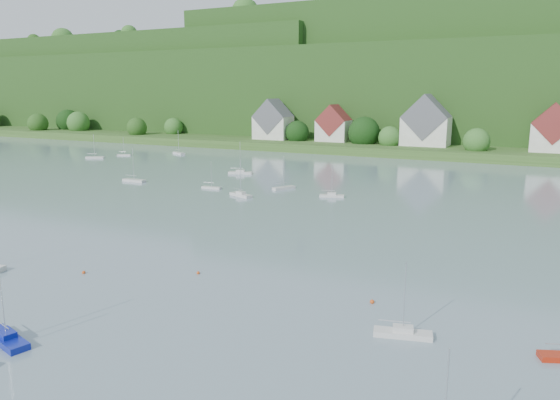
% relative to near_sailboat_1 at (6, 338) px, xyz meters
% --- Properties ---
extents(far_shore_strip, '(600.00, 60.00, 3.00)m').
position_rel_near_sailboat_1_xyz_m(far_shore_strip, '(-1.18, 174.53, 1.06)').
color(far_shore_strip, '#31511E').
rests_on(far_shore_strip, ground).
extents(forested_ridge, '(620.00, 181.22, 69.89)m').
position_rel_near_sailboat_1_xyz_m(forested_ridge, '(-0.79, 243.10, 22.45)').
color(forested_ridge, '#1D3D13').
rests_on(forested_ridge, ground).
extents(village_building_0, '(14.00, 10.40, 16.00)m').
position_rel_near_sailboat_1_xyz_m(village_building_0, '(-56.18, 161.53, 9.07)').
color(village_building_0, beige).
rests_on(village_building_0, far_shore_strip).
extents(village_building_1, '(12.00, 9.36, 14.00)m').
position_rel_near_sailboat_1_xyz_m(village_building_1, '(-31.18, 163.53, 8.31)').
color(village_building_1, beige).
rests_on(village_building_1, far_shore_strip).
extents(village_building_2, '(16.00, 11.44, 18.00)m').
position_rel_near_sailboat_1_xyz_m(village_building_2, '(3.82, 162.53, 9.83)').
color(village_building_2, beige).
rests_on(village_building_2, far_shore_strip).
extents(village_building_3, '(13.00, 10.40, 15.50)m').
position_rel_near_sailboat_1_xyz_m(village_building_3, '(43.82, 160.53, 8.99)').
color(village_building_3, beige).
rests_on(village_building_3, far_shore_strip).
extents(near_sailboat_1, '(6.29, 3.24, 8.17)m').
position_rel_near_sailboat_1_xyz_m(near_sailboat_1, '(0.00, 0.00, 0.00)').
color(near_sailboat_1, '#0E1B91').
rests_on(near_sailboat_1, ground).
extents(near_sailboat_3, '(5.43, 2.70, 7.07)m').
position_rel_near_sailboat_1_xyz_m(near_sailboat_3, '(31.26, 16.78, -0.03)').
color(near_sailboat_3, silver).
rests_on(near_sailboat_3, ground).
extents(mooring_buoy_0, '(0.43, 0.43, 0.43)m').
position_rel_near_sailboat_1_xyz_m(mooring_buoy_0, '(-7.84, 16.33, -0.44)').
color(mooring_buoy_0, '#CC4B17').
rests_on(mooring_buoy_0, ground).
extents(mooring_buoy_2, '(0.49, 0.49, 0.49)m').
position_rel_near_sailboat_1_xyz_m(mooring_buoy_2, '(26.51, 23.09, -0.44)').
color(mooring_buoy_2, '#CC4B17').
rests_on(mooring_buoy_2, ground).
extents(mooring_buoy_3, '(0.41, 0.41, 0.41)m').
position_rel_near_sailboat_1_xyz_m(mooring_buoy_3, '(4.82, 22.43, -0.44)').
color(mooring_buoy_3, '#CC4B17').
rests_on(mooring_buoy_3, ground).
extents(far_sailboat_cluster, '(206.79, 60.74, 8.71)m').
position_rel_near_sailboat_1_xyz_m(far_sailboat_cluster, '(11.29, 93.84, -0.07)').
color(far_sailboat_cluster, silver).
rests_on(far_sailboat_cluster, ground).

